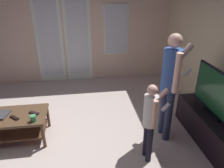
{
  "coord_description": "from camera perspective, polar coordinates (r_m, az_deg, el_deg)",
  "views": [
    {
      "loc": [
        0.44,
        -2.51,
        2.25
      ],
      "look_at": [
        0.82,
        0.1,
        1.01
      ],
      "focal_mm": 33.66,
      "sensor_mm": 36.0,
      "label": 1
    }
  ],
  "objects": [
    {
      "name": "ground_plane",
      "position": [
        3.41,
        -14.23,
        -17.41
      ],
      "size": [
        5.44,
        5.52,
        0.02
      ],
      "primitive_type": "cube",
      "color": "#B8A8A1"
    },
    {
      "name": "wall_back_with_doors",
      "position": [
        5.35,
        -12.91,
        13.57
      ],
      "size": [
        5.44,
        0.09,
        2.53
      ],
      "color": "beige",
      "rests_on": "ground_plane"
    },
    {
      "name": "tv_remote_black",
      "position": [
        3.51,
        -20.42,
        -7.39
      ],
      "size": [
        0.17,
        0.13,
        0.02
      ],
      "primitive_type": "cube",
      "rotation": [
        0.0,
        0.0,
        -0.54
      ],
      "color": "black",
      "rests_on": "coffee_table"
    },
    {
      "name": "tv_stand",
      "position": [
        3.7,
        25.02,
        -10.66
      ],
      "size": [
        0.46,
        1.43,
        0.47
      ],
      "color": "black",
      "rests_on": "ground_plane"
    },
    {
      "name": "dvd_remote_slim",
      "position": [
        3.51,
        -24.97,
        -8.3
      ],
      "size": [
        0.16,
        0.15,
        0.02
      ],
      "primitive_type": "cube",
      "rotation": [
        0.0,
        0.0,
        -0.71
      ],
      "color": "black",
      "rests_on": "coffee_table"
    },
    {
      "name": "cup_near_edge",
      "position": [
        3.32,
        -20.61,
        -8.72
      ],
      "size": [
        0.09,
        0.09,
        0.1
      ],
      "primitive_type": "cylinder",
      "color": "#398656",
      "rests_on": "coffee_table"
    },
    {
      "name": "flat_screen_tv",
      "position": [
        3.42,
        26.74,
        -2.52
      ],
      "size": [
        0.08,
        1.1,
        0.7
      ],
      "color": "black",
      "rests_on": "tv_stand"
    },
    {
      "name": "person_adult",
      "position": [
        3.18,
        15.7,
        1.12
      ],
      "size": [
        0.55,
        0.47,
        1.68
      ],
      "color": "#292F4C",
      "rests_on": "ground_plane"
    },
    {
      "name": "coffee_table",
      "position": [
        3.67,
        -25.41,
        -9.29
      ],
      "size": [
        1.05,
        0.6,
        0.45
      ],
      "color": "#4E3724",
      "rests_on": "ground_plane"
    },
    {
      "name": "person_child",
      "position": [
        2.82,
        10.43,
        -8.8
      ],
      "size": [
        0.42,
        0.34,
        1.16
      ],
      "color": "black",
      "rests_on": "ground_plane"
    }
  ]
}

